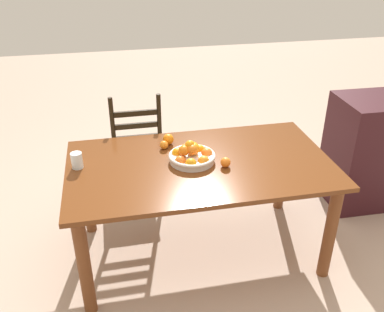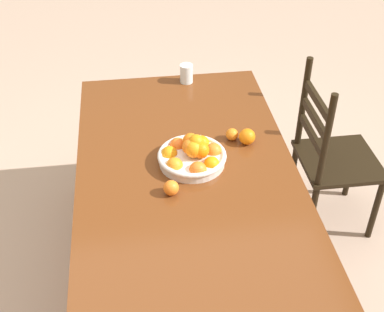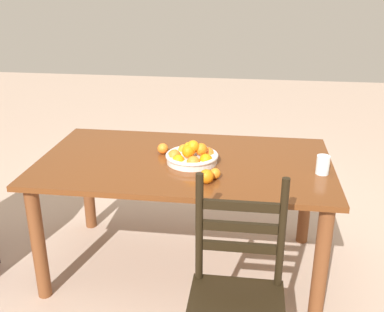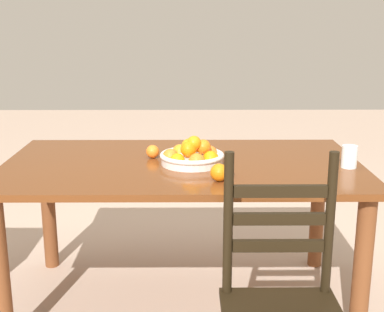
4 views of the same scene
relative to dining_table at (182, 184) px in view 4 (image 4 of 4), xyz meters
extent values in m
plane|color=tan|center=(0.00, 0.00, -0.65)|extent=(12.00, 12.00, 0.00)
cube|color=brown|center=(0.00, 0.00, 0.10)|extent=(1.77, 1.00, 0.03)
cylinder|color=brown|center=(-0.80, -0.41, -0.28)|extent=(0.08, 0.08, 0.73)
cylinder|color=brown|center=(0.80, -0.41, -0.28)|extent=(0.08, 0.08, 0.73)
cylinder|color=brown|center=(-0.80, 0.41, -0.28)|extent=(0.08, 0.08, 0.73)
cylinder|color=brown|center=(0.80, 0.41, -0.28)|extent=(0.08, 0.08, 0.73)
cylinder|color=black|center=(-0.18, 0.72, 0.08)|extent=(0.04, 0.04, 0.55)
cylinder|color=black|center=(-0.55, 0.72, 0.08)|extent=(0.04, 0.04, 0.55)
cube|color=black|center=(-0.36, 0.72, -0.01)|extent=(0.34, 0.02, 0.04)
cube|color=black|center=(-0.36, 0.72, 0.10)|extent=(0.34, 0.02, 0.04)
cube|color=black|center=(-0.36, 0.72, 0.20)|extent=(0.34, 0.02, 0.04)
cylinder|color=silver|center=(-0.05, 0.03, 0.14)|extent=(0.30, 0.30, 0.04)
torus|color=silver|center=(-0.05, 0.03, 0.16)|extent=(0.32, 0.32, 0.02)
sphere|color=orange|center=(0.06, 0.04, 0.15)|extent=(0.08, 0.08, 0.08)
sphere|color=orange|center=(0.02, 0.11, 0.15)|extent=(0.07, 0.07, 0.07)
sphere|color=orange|center=(-0.07, 0.13, 0.15)|extent=(0.08, 0.08, 0.08)
sphere|color=orange|center=(-0.14, 0.08, 0.15)|extent=(0.08, 0.08, 0.08)
sphere|color=orange|center=(-0.14, -0.03, 0.15)|extent=(0.08, 0.08, 0.08)
sphere|color=orange|center=(-0.08, -0.07, 0.15)|extent=(0.08, 0.08, 0.08)
sphere|color=orange|center=(0.01, -0.06, 0.15)|extent=(0.08, 0.08, 0.08)
sphere|color=orange|center=(-0.06, 0.05, 0.22)|extent=(0.07, 0.07, 0.07)
sphere|color=orange|center=(-0.05, 0.03, 0.20)|extent=(0.07, 0.07, 0.07)
sphere|color=orange|center=(-0.04, 0.03, 0.20)|extent=(0.08, 0.08, 0.08)
sphere|color=orange|center=(-0.10, 0.03, 0.20)|extent=(0.07, 0.07, 0.07)
sphere|color=orange|center=(-0.03, 0.07, 0.20)|extent=(0.08, 0.08, 0.08)
sphere|color=orange|center=(-0.05, 0.02, 0.21)|extent=(0.07, 0.07, 0.07)
sphere|color=orange|center=(-0.21, 0.25, 0.14)|extent=(0.06, 0.06, 0.06)
sphere|color=orange|center=(0.15, -0.09, 0.15)|extent=(0.07, 0.07, 0.07)
sphere|color=orange|center=(-0.17, 0.31, 0.15)|extent=(0.08, 0.08, 0.08)
cylinder|color=silver|center=(-0.80, 0.10, 0.17)|extent=(0.07, 0.07, 0.11)
camera|label=1|loc=(-0.55, -2.39, 1.51)|focal=39.37mm
camera|label=2|loc=(1.83, -0.22, 1.61)|focal=48.85mm
camera|label=3|loc=(-0.39, 2.54, 1.16)|focal=42.60mm
camera|label=4|loc=(-0.03, 2.54, 0.81)|focal=49.58mm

